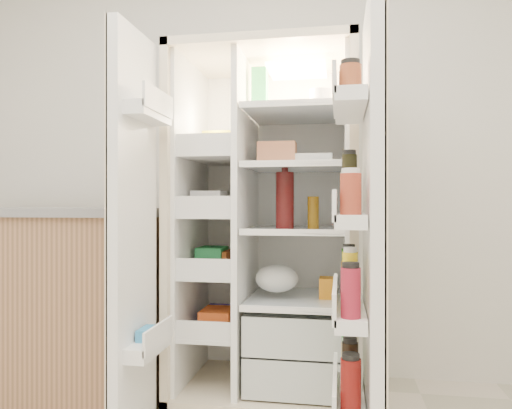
# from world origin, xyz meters

# --- Properties ---
(wall_back) EXTENTS (4.00, 0.02, 2.70)m
(wall_back) POSITION_xyz_m (0.00, 2.00, 1.35)
(wall_back) COLOR silver
(wall_back) RESTS_ON floor
(refrigerator) EXTENTS (0.92, 0.70, 1.80)m
(refrigerator) POSITION_xyz_m (0.10, 1.65, 0.74)
(refrigerator) COLOR beige
(refrigerator) RESTS_ON floor
(freezer_door) EXTENTS (0.15, 0.40, 1.72)m
(freezer_door) POSITION_xyz_m (-0.41, 1.05, 0.89)
(freezer_door) COLOR white
(freezer_door) RESTS_ON floor
(fridge_door) EXTENTS (0.17, 0.58, 1.72)m
(fridge_door) POSITION_xyz_m (0.57, 0.96, 0.87)
(fridge_door) COLOR white
(fridge_door) RESTS_ON floor
(kitchen_counter) EXTENTS (1.37, 0.73, 0.99)m
(kitchen_counter) POSITION_xyz_m (-1.08, 1.53, 0.50)
(kitchen_counter) COLOR #A67653
(kitchen_counter) RESTS_ON floor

